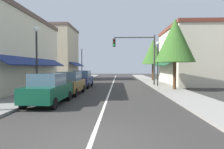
{
  "coord_description": "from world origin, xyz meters",
  "views": [
    {
      "loc": [
        0.79,
        -5.44,
        2.14
      ],
      "look_at": [
        0.16,
        12.64,
        1.45
      ],
      "focal_mm": 32.14,
      "sensor_mm": 36.0,
      "label": 1
    }
  ],
  "objects": [
    {
      "name": "street_lamp_right_mid",
      "position": [
        4.9,
        15.91,
        3.23
      ],
      "size": [
        0.36,
        0.36,
        4.8
      ],
      "color": "black",
      "rests_on": "ground"
    },
    {
      "name": "parked_car_third_left",
      "position": [
        -3.04,
        15.35,
        0.88
      ],
      "size": [
        1.84,
        4.13,
        1.77
      ],
      "rotation": [
        0.0,
        0.0,
        -0.02
      ],
      "color": "navy",
      "rests_on": "ground"
    },
    {
      "name": "parked_car_second_left",
      "position": [
        -3.04,
        9.92,
        0.88
      ],
      "size": [
        1.85,
        4.14,
        1.77
      ],
      "rotation": [
        0.0,
        0.0,
        -0.02
      ],
      "color": "brown",
      "rests_on": "ground"
    },
    {
      "name": "sidewalk_right",
      "position": [
        5.5,
        18.0,
        0.06
      ],
      "size": [
        2.6,
        56.0,
        0.12
      ],
      "primitive_type": "cube",
      "color": "gray",
      "rests_on": "ground"
    },
    {
      "name": "storefront_far_left",
      "position": [
        -9.41,
        28.0,
        4.38
      ],
      "size": [
        6.53,
        8.2,
        8.76
      ],
      "color": "#BCAD8E",
      "rests_on": "ground"
    },
    {
      "name": "street_lamp_left_near",
      "position": [
        -4.81,
        8.03,
        3.28
      ],
      "size": [
        0.36,
        0.36,
        4.89
      ],
      "color": "black",
      "rests_on": "ground"
    },
    {
      "name": "tree_right_far",
      "position": [
        5.94,
        25.16,
        4.41
      ],
      "size": [
        3.39,
        3.39,
        6.29
      ],
      "color": "#4C331E",
      "rests_on": "ground"
    },
    {
      "name": "sidewalk_left",
      "position": [
        -5.5,
        18.0,
        0.06
      ],
      "size": [
        2.6,
        56.0,
        0.12
      ],
      "primitive_type": "cube",
      "color": "gray",
      "rests_on": "ground"
    },
    {
      "name": "storefront_left_block",
      "position": [
        -9.43,
        12.0,
        3.44
      ],
      "size": [
        6.58,
        14.2,
        6.88
      ],
      "color": "beige",
      "rests_on": "ground"
    },
    {
      "name": "ground_plane",
      "position": [
        0.0,
        18.0,
        0.0
      ],
      "size": [
        80.0,
        80.0,
        0.0
      ],
      "primitive_type": "plane",
      "color": "#33302D"
    },
    {
      "name": "tree_right_near",
      "position": [
        5.83,
        12.85,
        4.51
      ],
      "size": [
        3.54,
        3.54,
        6.47
      ],
      "color": "#4C331E",
      "rests_on": "ground"
    },
    {
      "name": "storefront_right_block",
      "position": [
        9.47,
        20.0,
        3.51
      ],
      "size": [
        6.67,
        10.2,
        7.02
      ],
      "color": "beige",
      "rests_on": "ground"
    },
    {
      "name": "lane_center_stripe",
      "position": [
        0.0,
        18.0,
        0.0
      ],
      "size": [
        0.14,
        52.0,
        0.01
      ],
      "primitive_type": "cube",
      "color": "silver",
      "rests_on": "ground"
    },
    {
      "name": "traffic_signal_mast_arm",
      "position": [
        3.17,
        17.39,
        3.89
      ],
      "size": [
        4.79,
        0.5,
        5.73
      ],
      "color": "#333333",
      "rests_on": "ground"
    },
    {
      "name": "street_lamp_left_far",
      "position": [
        -4.84,
        24.78,
        3.3
      ],
      "size": [
        0.36,
        0.36,
        4.92
      ],
      "color": "black",
      "rests_on": "ground"
    },
    {
      "name": "parked_car_nearest_left",
      "position": [
        -3.21,
        5.77,
        0.88
      ],
      "size": [
        1.88,
        4.15,
        1.77
      ],
      "rotation": [
        0.0,
        0.0,
        -0.03
      ],
      "color": "#0F4C33",
      "rests_on": "ground"
    }
  ]
}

